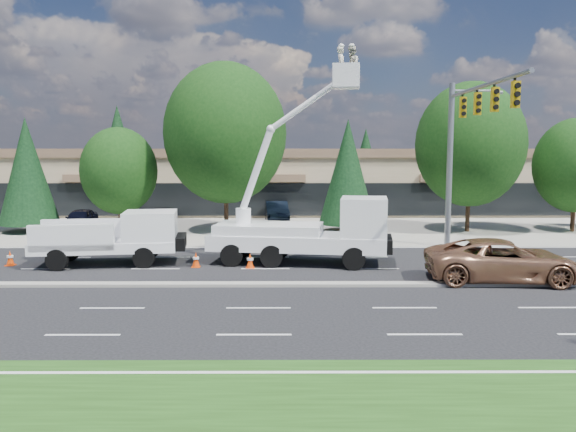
{
  "coord_description": "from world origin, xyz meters",
  "views": [
    {
      "loc": [
        0.93,
        -21.86,
        5.36
      ],
      "look_at": [
        1.04,
        3.42,
        2.4
      ],
      "focal_mm": 35.0,
      "sensor_mm": 36.0,
      "label": 1
    }
  ],
  "objects_px": {
    "utility_pickup": "(117,243)",
    "minivan": "(503,260)",
    "signal_mast": "(463,137)",
    "bucket_truck": "(314,219)"
  },
  "relations": [
    {
      "from": "utility_pickup",
      "to": "minivan",
      "type": "distance_m",
      "value": 17.27
    },
    {
      "from": "utility_pickup",
      "to": "minivan",
      "type": "height_order",
      "value": "utility_pickup"
    },
    {
      "from": "signal_mast",
      "to": "minivan",
      "type": "relative_size",
      "value": 1.63
    },
    {
      "from": "signal_mast",
      "to": "minivan",
      "type": "distance_m",
      "value": 8.16
    },
    {
      "from": "utility_pickup",
      "to": "bucket_truck",
      "type": "distance_m",
      "value": 9.35
    },
    {
      "from": "utility_pickup",
      "to": "minivan",
      "type": "bearing_deg",
      "value": -19.29
    },
    {
      "from": "utility_pickup",
      "to": "minivan",
      "type": "xyz_separation_m",
      "value": [
        16.91,
        -3.51,
        -0.16
      ]
    },
    {
      "from": "signal_mast",
      "to": "utility_pickup",
      "type": "bearing_deg",
      "value": -170.75
    },
    {
      "from": "signal_mast",
      "to": "utility_pickup",
      "type": "relative_size",
      "value": 1.5
    },
    {
      "from": "utility_pickup",
      "to": "bucket_truck",
      "type": "bearing_deg",
      "value": -6.87
    }
  ]
}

